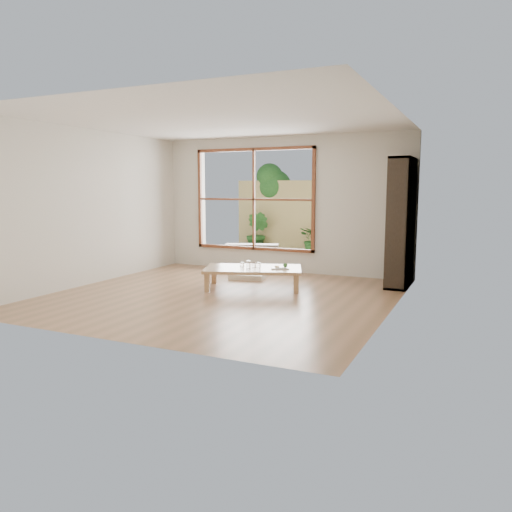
% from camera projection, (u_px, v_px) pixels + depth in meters
% --- Properties ---
extents(ground, '(5.00, 5.00, 0.00)m').
position_uv_depth(ground, '(223.00, 295.00, 7.59)').
color(ground, '#A07250').
rests_on(ground, ground).
extents(low_table, '(1.76, 1.36, 0.34)m').
position_uv_depth(low_table, '(253.00, 270.00, 8.11)').
color(low_table, tan).
rests_on(low_table, ground).
extents(floor_cushion, '(0.72, 0.72, 0.09)m').
position_uv_depth(floor_cushion, '(249.00, 275.00, 9.10)').
color(floor_cushion, white).
rests_on(floor_cushion, ground).
extents(bookshelf, '(0.34, 0.95, 2.12)m').
position_uv_depth(bookshelf, '(401.00, 223.00, 8.21)').
color(bookshelf, '#2D2219').
rests_on(bookshelf, ground).
extents(glass_tall, '(0.07, 0.07, 0.13)m').
position_uv_depth(glass_tall, '(248.00, 265.00, 7.99)').
color(glass_tall, silver).
rests_on(glass_tall, low_table).
extents(glass_mid, '(0.06, 0.06, 0.09)m').
position_uv_depth(glass_mid, '(259.00, 265.00, 8.08)').
color(glass_mid, silver).
rests_on(glass_mid, low_table).
extents(glass_short, '(0.06, 0.06, 0.08)m').
position_uv_depth(glass_short, '(254.00, 265.00, 8.14)').
color(glass_short, silver).
rests_on(glass_short, low_table).
extents(glass_small, '(0.06, 0.06, 0.08)m').
position_uv_depth(glass_small, '(242.00, 265.00, 8.17)').
color(glass_small, silver).
rests_on(glass_small, low_table).
extents(food_tray, '(0.35, 0.30, 0.09)m').
position_uv_depth(food_tray, '(281.00, 267.00, 8.00)').
color(food_tray, white).
rests_on(food_tray, low_table).
extents(deck, '(2.80, 2.00, 0.05)m').
position_uv_depth(deck, '(276.00, 262.00, 11.05)').
color(deck, '#393229').
rests_on(deck, ground).
extents(garden_bench, '(1.22, 0.68, 0.37)m').
position_uv_depth(garden_bench, '(252.00, 247.00, 11.01)').
color(garden_bench, '#2D2219').
rests_on(garden_bench, deck).
extents(bamboo_fence, '(2.80, 0.06, 1.80)m').
position_uv_depth(bamboo_fence, '(292.00, 219.00, 11.83)').
color(bamboo_fence, tan).
rests_on(bamboo_fence, ground).
extents(shrub_right, '(1.06, 1.00, 0.93)m').
position_uv_depth(shrub_right, '(318.00, 238.00, 11.29)').
color(shrub_right, '#2B6224').
rests_on(shrub_right, deck).
extents(shrub_left, '(0.69, 0.61, 1.04)m').
position_uv_depth(shrub_left, '(258.00, 233.00, 11.94)').
color(shrub_left, '#2B6224').
rests_on(shrub_left, deck).
extents(garden_tree, '(1.04, 0.85, 2.22)m').
position_uv_depth(garden_tree, '(271.00, 188.00, 12.28)').
color(garden_tree, '#4C3D2D').
rests_on(garden_tree, ground).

